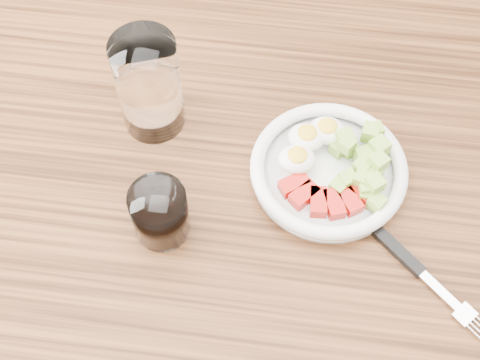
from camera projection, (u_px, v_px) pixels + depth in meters
name	position (u px, v px, depth m)	size (l,w,h in m)	color
dining_table	(246.00, 234.00, 0.92)	(1.50, 0.90, 0.77)	brown
bowl	(329.00, 168.00, 0.83)	(0.20, 0.20, 0.05)	white
fork	(407.00, 260.00, 0.79)	(0.17, 0.16, 0.01)	black
water_glass	(149.00, 85.00, 0.83)	(0.08, 0.08, 0.14)	white
coffee_glass	(160.00, 213.00, 0.78)	(0.07, 0.07, 0.08)	white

